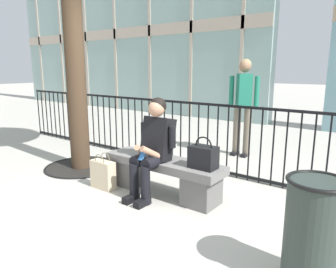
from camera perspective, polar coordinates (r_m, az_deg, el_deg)
name	(u,v)px	position (r m, az deg, el deg)	size (l,w,h in m)	color
ground_plane	(163,193)	(4.04, -0.87, -10.70)	(60.00, 60.00, 0.00)	#B2ADA3
stone_bench	(163,173)	(3.95, -0.89, -7.06)	(1.60, 0.44, 0.45)	slate
seated_person_with_phone	(153,145)	(3.77, -2.72, -1.96)	(0.52, 0.66, 1.21)	black
handbag_on_bench	(203,157)	(3.53, 6.44, -4.14)	(0.30, 0.20, 0.36)	black
shopping_bag	(103,174)	(4.22, -11.74, -7.20)	(0.35, 0.14, 0.48)	beige
bystander_at_railing	(243,100)	(5.69, 13.55, 6.00)	(0.55, 0.44, 1.71)	#6B6051
plaza_railing	(208,137)	(4.75, 7.22, -0.61)	(9.25, 0.04, 1.05)	black
trash_can	(313,233)	(2.53, 24.94, -15.95)	(0.43, 0.43, 0.82)	#2D3833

